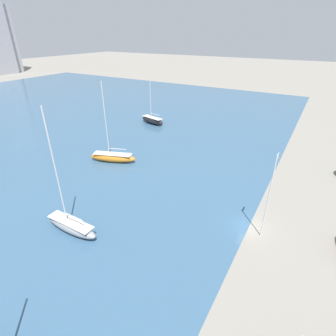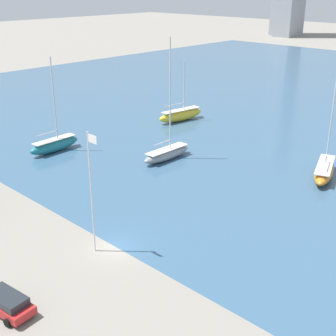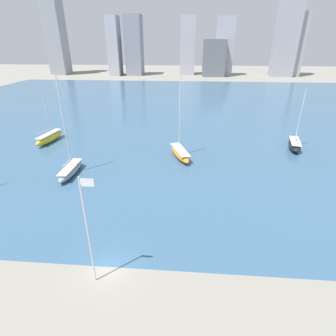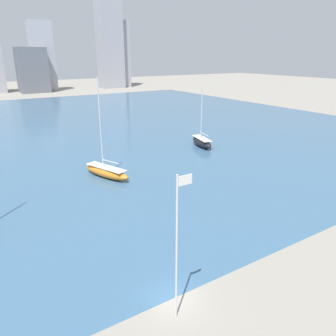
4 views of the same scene
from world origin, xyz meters
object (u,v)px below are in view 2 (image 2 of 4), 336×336
(sailboat_orange, at_px, (324,170))
(sailboat_yellow, at_px, (181,115))
(parked_wagon_red, at_px, (6,302))
(sailboat_gray, at_px, (167,153))
(flag_pole, at_px, (92,189))
(sailboat_teal, at_px, (55,144))

(sailboat_orange, bearing_deg, sailboat_yellow, 147.52)
(sailboat_orange, bearing_deg, parked_wagon_red, -117.38)
(sailboat_gray, xyz_separation_m, parked_wagon_red, (13.53, -31.25, -0.10))
(flag_pole, relative_size, sailboat_gray, 0.69)
(sailboat_teal, bearing_deg, flag_pole, -29.65)
(flag_pole, height_order, sailboat_yellow, flag_pole)
(flag_pole, relative_size, sailboat_yellow, 1.09)
(sailboat_teal, xyz_separation_m, sailboat_yellow, (2.37, 24.32, 0.03))
(flag_pole, bearing_deg, sailboat_teal, 153.56)
(sailboat_orange, relative_size, parked_wagon_red, 3.11)
(sailboat_teal, height_order, sailboat_orange, sailboat_orange)
(sailboat_teal, distance_m, sailboat_gray, 16.45)
(flag_pole, height_order, parked_wagon_red, flag_pole)
(sailboat_orange, xyz_separation_m, sailboat_yellow, (-30.08, 6.51, 0.09))
(sailboat_gray, bearing_deg, sailboat_yellow, 126.39)
(sailboat_gray, height_order, sailboat_yellow, sailboat_gray)
(sailboat_yellow, bearing_deg, sailboat_orange, -4.24)
(flag_pole, distance_m, parked_wagon_red, 11.28)
(sailboat_teal, xyz_separation_m, sailboat_gray, (13.89, 8.81, -0.11))
(sailboat_orange, bearing_deg, sailboat_gray, -174.38)
(flag_pole, height_order, sailboat_teal, sailboat_teal)
(sailboat_gray, relative_size, sailboat_yellow, 1.57)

